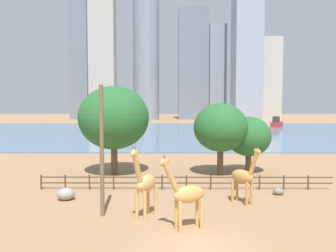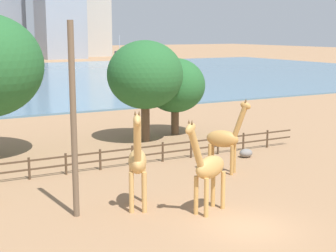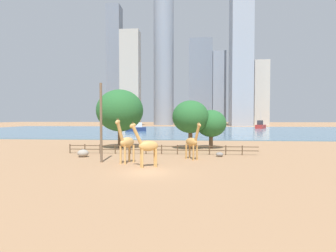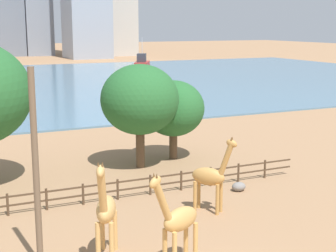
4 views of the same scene
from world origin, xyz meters
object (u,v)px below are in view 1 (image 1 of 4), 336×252
(giraffe_young, at_px, (244,176))
(tree_left_large, at_px, (249,137))
(boat_ferry, at_px, (277,123))
(giraffe_tall, at_px, (186,194))
(giraffe_companion, at_px, (145,184))
(tree_right_tall, at_px, (221,128))
(boulder_near_fence, at_px, (278,191))
(utility_pole, at_px, (102,151))
(boat_sailboat, at_px, (118,130))
(boulder_by_pole, at_px, (66,194))
(tree_center_broad, at_px, (114,118))

(giraffe_young, height_order, tree_left_large, tree_left_large)
(boat_ferry, bearing_deg, giraffe_tall, -173.22)
(giraffe_tall, height_order, giraffe_companion, giraffe_companion)
(giraffe_young, xyz_separation_m, tree_right_tall, (-0.19, 10.40, 3.03))
(tree_left_large, xyz_separation_m, tree_right_tall, (-3.36, -1.32, 1.08))
(giraffe_companion, relative_size, boat_ferry, 0.57)
(tree_left_large, bearing_deg, giraffe_companion, -124.89)
(boulder_near_fence, relative_size, boat_ferry, 0.11)
(giraffe_young, distance_m, utility_pole, 10.85)
(tree_right_tall, height_order, boat_sailboat, tree_right_tall)
(boulder_by_pole, relative_size, tree_right_tall, 0.18)
(giraffe_young, bearing_deg, boulder_by_pole, -132.50)
(tree_left_large, bearing_deg, tree_center_broad, -176.00)
(boat_sailboat, bearing_deg, giraffe_companion, 78.77)
(giraffe_companion, bearing_deg, tree_center_broad, -137.56)
(giraffe_companion, xyz_separation_m, tree_center_broad, (-4.44, 13.92, 3.86))
(giraffe_young, xyz_separation_m, boulder_near_fence, (3.53, 2.52, -1.82))
(tree_right_tall, bearing_deg, tree_left_large, 21.48)
(giraffe_companion, xyz_separation_m, giraffe_young, (7.27, 3.24, -0.21))
(tree_left_large, height_order, boat_ferry, boat_ferry)
(utility_pole, xyz_separation_m, boulder_near_fence, (13.74, 5.36, -4.16))
(boat_ferry, bearing_deg, giraffe_companion, -175.04)
(giraffe_tall, xyz_separation_m, boat_sailboat, (-14.70, 65.99, -0.92))
(giraffe_companion, height_order, giraffe_young, giraffe_companion)
(giraffe_tall, bearing_deg, boat_sailboat, -100.58)
(giraffe_tall, distance_m, tree_center_broad, 17.95)
(giraffe_companion, relative_size, tree_left_large, 0.79)
(boulder_by_pole, bearing_deg, boat_ferry, 62.83)
(boat_ferry, bearing_deg, boulder_by_pole, -179.50)
(giraffe_tall, xyz_separation_m, giraffe_companion, (-2.64, 2.08, 0.14))
(giraffe_companion, height_order, utility_pole, utility_pole)
(boulder_near_fence, relative_size, tree_right_tall, 0.12)
(tree_center_broad, bearing_deg, boulder_by_pole, -102.70)
(utility_pole, xyz_separation_m, boat_sailboat, (-9.11, 63.51, -3.19))
(giraffe_tall, xyz_separation_m, utility_pole, (-5.58, 2.48, 2.27))
(giraffe_tall, xyz_separation_m, boulder_by_pole, (-9.28, 6.24, -1.70))
(utility_pole, xyz_separation_m, boat_ferry, (41.80, 92.41, -3.01))
(giraffe_young, distance_m, boulder_near_fence, 4.70)
(giraffe_companion, xyz_separation_m, tree_right_tall, (7.08, 13.64, 2.82))
(boulder_near_fence, distance_m, tree_left_large, 9.95)
(utility_pole, distance_m, tree_center_broad, 13.71)
(giraffe_companion, bearing_deg, tree_right_tall, 177.32)
(giraffe_companion, bearing_deg, utility_pole, -73.04)
(giraffe_tall, relative_size, utility_pole, 0.52)
(giraffe_tall, relative_size, tree_left_large, 0.74)
(tree_center_broad, distance_m, boat_sailboat, 50.80)
(boulder_by_pole, bearing_deg, utility_pole, -45.41)
(tree_left_large, bearing_deg, giraffe_young, -105.13)
(boat_sailboat, bearing_deg, giraffe_young, 85.76)
(giraffe_young, height_order, tree_center_broad, tree_center_broad)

